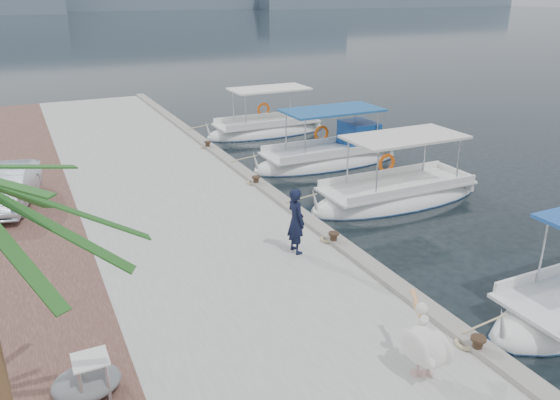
# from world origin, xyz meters

# --- Properties ---
(ground) EXTENTS (400.00, 400.00, 0.00)m
(ground) POSITION_xyz_m (0.00, 0.00, 0.00)
(ground) COLOR black
(ground) RESTS_ON ground
(concrete_quay) EXTENTS (6.00, 40.00, 0.50)m
(concrete_quay) POSITION_xyz_m (-3.00, 5.00, 0.25)
(concrete_quay) COLOR #A0A09A
(concrete_quay) RESTS_ON ground
(quay_curb) EXTENTS (0.44, 40.00, 0.12)m
(quay_curb) POSITION_xyz_m (-0.22, 5.00, 0.56)
(quay_curb) COLOR gray
(quay_curb) RESTS_ON concrete_quay
(cobblestone_strip) EXTENTS (4.00, 40.00, 0.50)m
(cobblestone_strip) POSITION_xyz_m (-8.00, 5.00, 0.25)
(cobblestone_strip) COLOR #50312A
(cobblestone_strip) RESTS_ON ground
(fishing_caique_c) EXTENTS (6.47, 2.23, 2.83)m
(fishing_caique_c) POSITION_xyz_m (3.82, 4.35, 0.13)
(fishing_caique_c) COLOR white
(fishing_caique_c) RESTS_ON ground
(fishing_caique_d) EXTENTS (6.57, 2.21, 2.83)m
(fishing_caique_d) POSITION_xyz_m (3.98, 8.99, 0.20)
(fishing_caique_d) COLOR white
(fishing_caique_d) RESTS_ON ground
(fishing_caique_e) EXTENTS (6.25, 2.16, 2.83)m
(fishing_caique_e) POSITION_xyz_m (3.71, 14.61, 0.13)
(fishing_caique_e) COLOR white
(fishing_caique_e) RESTS_ON ground
(mooring_bollards) EXTENTS (0.28, 20.28, 0.33)m
(mooring_bollards) POSITION_xyz_m (-0.35, 1.50, 0.69)
(mooring_bollards) COLOR black
(mooring_bollards) RESTS_ON concrete_quay
(pelican) EXTENTS (0.91, 1.47, 1.17)m
(pelican) POSITION_xyz_m (-1.62, -3.53, 1.10)
(pelican) COLOR tan
(pelican) RESTS_ON concrete_quay
(fisherman) EXTENTS (0.43, 0.63, 1.67)m
(fisherman) POSITION_xyz_m (-1.42, 1.55, 1.33)
(fisherman) COLOR black
(fisherman) RESTS_ON concrete_quay
(parked_car) EXTENTS (2.13, 3.93, 1.23)m
(parked_car) POSITION_xyz_m (-7.81, 8.07, 1.11)
(parked_car) COLOR silver
(parked_car) RESTS_ON cobblestone_strip
(tarp_bundle) EXTENTS (1.10, 0.90, 0.40)m
(tarp_bundle) POSITION_xyz_m (-6.81, -1.54, 0.70)
(tarp_bundle) COLOR slate
(tarp_bundle) RESTS_ON cobblestone_strip
(folding_table) EXTENTS (0.55, 0.55, 0.73)m
(folding_table) POSITION_xyz_m (-6.72, -1.68, 1.02)
(folding_table) COLOR silver
(folding_table) RESTS_ON cobblestone_strip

